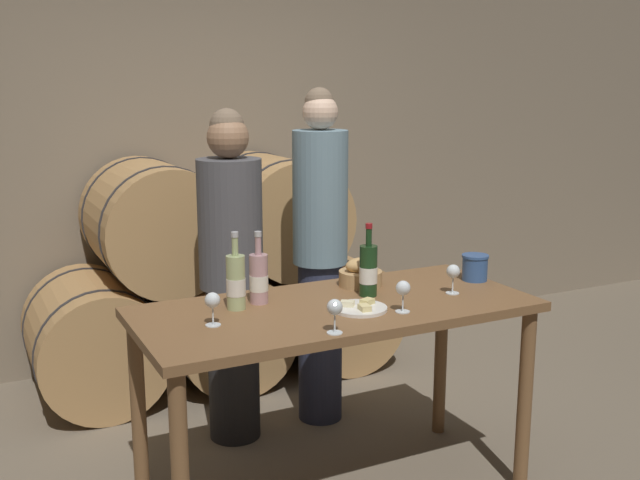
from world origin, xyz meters
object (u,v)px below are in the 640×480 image
(wine_bottle_red, at_px, (368,270))
(wine_bottle_white, at_px, (236,282))
(person_left, at_px, (231,274))
(bread_basket, at_px, (360,275))
(wine_bottle_rose, at_px, (259,278))
(blue_crock, at_px, (475,266))
(wine_glass_far_left, at_px, (212,302))
(cheese_plate, at_px, (360,308))
(tasting_table, at_px, (336,331))
(wine_glass_center, at_px, (403,290))
(wine_glass_left, at_px, (335,309))
(wine_glass_right, at_px, (453,273))
(person_right, at_px, (320,253))

(wine_bottle_red, bearing_deg, wine_bottle_white, 172.95)
(person_left, height_order, bread_basket, person_left)
(wine_bottle_rose, bearing_deg, blue_crock, -5.89)
(bread_basket, height_order, wine_glass_far_left, same)
(cheese_plate, bearing_deg, wine_glass_far_left, 172.67)
(wine_bottle_rose, bearing_deg, cheese_plate, -40.01)
(person_left, distance_m, blue_crock, 1.19)
(tasting_table, xyz_separation_m, wine_glass_center, (0.20, -0.21, 0.21))
(wine_glass_left, distance_m, wine_glass_right, 0.75)
(wine_glass_far_left, bearing_deg, bread_basket, 17.53)
(wine_glass_far_left, bearing_deg, wine_glass_center, -13.53)
(wine_bottle_rose, bearing_deg, person_left, 81.76)
(bread_basket, bearing_deg, wine_glass_center, -96.10)
(blue_crock, relative_size, cheese_plate, 0.56)
(bread_basket, bearing_deg, wine_glass_right, -44.81)
(tasting_table, bearing_deg, wine_glass_far_left, -176.62)
(bread_basket, distance_m, wine_glass_left, 0.68)
(wine_bottle_rose, xyz_separation_m, wine_glass_center, (0.48, -0.38, -0.01))
(blue_crock, bearing_deg, wine_bottle_rose, 174.11)
(person_left, height_order, wine_glass_far_left, person_left)
(blue_crock, xyz_separation_m, wine_glass_center, (-0.58, -0.27, 0.03))
(tasting_table, xyz_separation_m, bread_basket, (0.24, 0.22, 0.17))
(wine_glass_far_left, bearing_deg, wine_glass_left, -37.46)
(wine_glass_far_left, distance_m, wine_glass_center, 0.77)
(wine_glass_far_left, relative_size, wine_glass_center, 1.00)
(wine_glass_far_left, bearing_deg, person_left, 65.48)
(wine_glass_far_left, bearing_deg, blue_crock, 4.01)
(wine_bottle_red, bearing_deg, wine_bottle_rose, 166.92)
(wine_glass_left, relative_size, wine_glass_right, 1.00)
(tasting_table, xyz_separation_m, cheese_plate, (0.05, -0.11, 0.13))
(wine_glass_far_left, relative_size, wine_glass_right, 1.00)
(blue_crock, bearing_deg, cheese_plate, -166.68)
(tasting_table, bearing_deg, wine_bottle_rose, 148.92)
(person_right, bearing_deg, wine_glass_left, -113.88)
(wine_bottle_rose, relative_size, bread_basket, 1.55)
(cheese_plate, height_order, wine_glass_center, wine_glass_center)
(wine_bottle_white, bearing_deg, wine_bottle_red, -7.05)
(person_right, height_order, wine_bottle_rose, person_right)
(blue_crock, height_order, wine_glass_left, wine_glass_left)
(person_right, xyz_separation_m, wine_bottle_white, (-0.69, -0.61, 0.08))
(cheese_plate, distance_m, wine_glass_far_left, 0.61)
(wine_bottle_rose, distance_m, wine_glass_right, 0.86)
(person_left, bearing_deg, tasting_table, -75.26)
(person_right, relative_size, bread_basket, 8.92)
(tasting_table, xyz_separation_m, wine_glass_right, (0.54, -0.08, 0.21))
(cheese_plate, relative_size, wine_glass_center, 1.72)
(blue_crock, bearing_deg, person_right, 124.64)
(cheese_plate, bearing_deg, wine_bottle_red, 50.89)
(tasting_table, bearing_deg, cheese_plate, -64.60)
(tasting_table, relative_size, wine_glass_center, 12.72)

